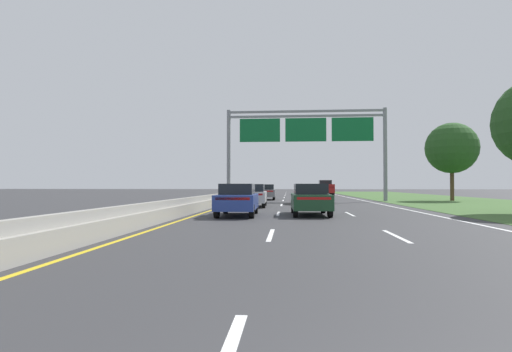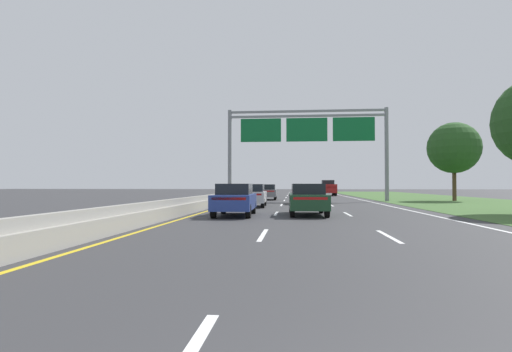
{
  "view_description": "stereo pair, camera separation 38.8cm",
  "coord_description": "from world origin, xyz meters",
  "px_view_note": "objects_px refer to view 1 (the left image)",
  "views": [
    {
      "loc": [
        -1.3,
        -1.62,
        1.51
      ],
      "look_at": [
        -3.79,
        28.68,
        2.19
      ],
      "focal_mm": 28.09,
      "sensor_mm": 36.0,
      "label": 1
    },
    {
      "loc": [
        -0.92,
        -1.59,
        1.51
      ],
      "look_at": [
        -3.79,
        28.68,
        2.19
      ],
      "focal_mm": 28.09,
      "sensor_mm": 36.0,
      "label": 2
    }
  ],
  "objects_px": {
    "car_darkgreen_centre_lane_sedan": "(310,199)",
    "car_gold_centre_lane_sedan": "(306,194)",
    "overhead_sign_gantry": "(306,135)",
    "car_silver_left_lane_sedan": "(253,195)",
    "car_blue_left_lane_sedan": "(238,199)",
    "roadside_tree_mid": "(452,148)",
    "car_grey_left_lane_sedan": "(266,192)",
    "pickup_truck_red": "(326,188)"
  },
  "relations": [
    {
      "from": "pickup_truck_red",
      "to": "car_grey_left_lane_sedan",
      "type": "xyz_separation_m",
      "value": [
        -7.54,
        -16.52,
        -0.26
      ]
    },
    {
      "from": "car_silver_left_lane_sedan",
      "to": "pickup_truck_red",
      "type": "bearing_deg",
      "value": -16.06
    },
    {
      "from": "car_blue_left_lane_sedan",
      "to": "roadside_tree_mid",
      "type": "bearing_deg",
      "value": -43.52
    },
    {
      "from": "car_gold_centre_lane_sedan",
      "to": "car_grey_left_lane_sedan",
      "type": "relative_size",
      "value": 1.0
    },
    {
      "from": "car_gold_centre_lane_sedan",
      "to": "roadside_tree_mid",
      "type": "relative_size",
      "value": 0.59
    },
    {
      "from": "overhead_sign_gantry",
      "to": "car_darkgreen_centre_lane_sedan",
      "type": "distance_m",
      "value": 18.44
    },
    {
      "from": "car_grey_left_lane_sedan",
      "to": "car_blue_left_lane_sedan",
      "type": "height_order",
      "value": "same"
    },
    {
      "from": "car_silver_left_lane_sedan",
      "to": "car_blue_left_lane_sedan",
      "type": "bearing_deg",
      "value": 178.32
    },
    {
      "from": "car_grey_left_lane_sedan",
      "to": "car_darkgreen_centre_lane_sedan",
      "type": "relative_size",
      "value": 1.0
    },
    {
      "from": "car_darkgreen_centre_lane_sedan",
      "to": "overhead_sign_gantry",
      "type": "bearing_deg",
      "value": -3.04
    },
    {
      "from": "pickup_truck_red",
      "to": "car_gold_centre_lane_sedan",
      "type": "bearing_deg",
      "value": 171.47
    },
    {
      "from": "car_grey_left_lane_sedan",
      "to": "car_darkgreen_centre_lane_sedan",
      "type": "height_order",
      "value": "same"
    },
    {
      "from": "pickup_truck_red",
      "to": "car_darkgreen_centre_lane_sedan",
      "type": "bearing_deg",
      "value": 173.93
    },
    {
      "from": "overhead_sign_gantry",
      "to": "pickup_truck_red",
      "type": "height_order",
      "value": "overhead_sign_gantry"
    },
    {
      "from": "car_gold_centre_lane_sedan",
      "to": "car_grey_left_lane_sedan",
      "type": "xyz_separation_m",
      "value": [
        -3.66,
        8.46,
        0.0
      ]
    },
    {
      "from": "car_grey_left_lane_sedan",
      "to": "car_silver_left_lane_sedan",
      "type": "xyz_separation_m",
      "value": [
        -0.18,
        -13.31,
        0.0
      ]
    },
    {
      "from": "car_gold_centre_lane_sedan",
      "to": "car_blue_left_lane_sedan",
      "type": "bearing_deg",
      "value": 164.05
    },
    {
      "from": "overhead_sign_gantry",
      "to": "car_silver_left_lane_sedan",
      "type": "xyz_separation_m",
      "value": [
        -4.09,
        -10.27,
        -5.43
      ]
    },
    {
      "from": "overhead_sign_gantry",
      "to": "car_grey_left_lane_sedan",
      "type": "relative_size",
      "value": 3.39
    },
    {
      "from": "car_gold_centre_lane_sedan",
      "to": "car_grey_left_lane_sedan",
      "type": "bearing_deg",
      "value": 24.03
    },
    {
      "from": "car_blue_left_lane_sedan",
      "to": "roadside_tree_mid",
      "type": "xyz_separation_m",
      "value": [
        17.98,
        19.83,
        4.2
      ]
    },
    {
      "from": "car_gold_centre_lane_sedan",
      "to": "car_silver_left_lane_sedan",
      "type": "distance_m",
      "value": 6.18
    },
    {
      "from": "pickup_truck_red",
      "to": "car_grey_left_lane_sedan",
      "type": "bearing_deg",
      "value": 155.77
    },
    {
      "from": "car_darkgreen_centre_lane_sedan",
      "to": "roadside_tree_mid",
      "type": "distance_m",
      "value": 24.27
    },
    {
      "from": "overhead_sign_gantry",
      "to": "car_blue_left_lane_sedan",
      "type": "xyz_separation_m",
      "value": [
        -4.11,
        -18.35,
        -5.43
      ]
    },
    {
      "from": "pickup_truck_red",
      "to": "car_blue_left_lane_sedan",
      "type": "bearing_deg",
      "value": 168.76
    },
    {
      "from": "car_gold_centre_lane_sedan",
      "to": "car_silver_left_lane_sedan",
      "type": "height_order",
      "value": "same"
    },
    {
      "from": "overhead_sign_gantry",
      "to": "roadside_tree_mid",
      "type": "distance_m",
      "value": 14.0
    },
    {
      "from": "overhead_sign_gantry",
      "to": "car_gold_centre_lane_sedan",
      "type": "xyz_separation_m",
      "value": [
        -0.26,
        -5.43,
        -5.43
      ]
    },
    {
      "from": "pickup_truck_red",
      "to": "car_grey_left_lane_sedan",
      "type": "relative_size",
      "value": 1.22
    },
    {
      "from": "car_gold_centre_lane_sedan",
      "to": "car_darkgreen_centre_lane_sedan",
      "type": "xyz_separation_m",
      "value": [
        -0.27,
        -12.18,
        0.0
      ]
    },
    {
      "from": "roadside_tree_mid",
      "to": "car_gold_centre_lane_sedan",
      "type": "bearing_deg",
      "value": -153.94
    },
    {
      "from": "pickup_truck_red",
      "to": "roadside_tree_mid",
      "type": "bearing_deg",
      "value": -150.16
    },
    {
      "from": "overhead_sign_gantry",
      "to": "car_grey_left_lane_sedan",
      "type": "xyz_separation_m",
      "value": [
        -3.91,
        3.03,
        -5.43
      ]
    },
    {
      "from": "overhead_sign_gantry",
      "to": "car_blue_left_lane_sedan",
      "type": "relative_size",
      "value": 3.39
    },
    {
      "from": "car_silver_left_lane_sedan",
      "to": "car_gold_centre_lane_sedan",
      "type": "bearing_deg",
      "value": -39.94
    },
    {
      "from": "car_grey_left_lane_sedan",
      "to": "car_darkgreen_centre_lane_sedan",
      "type": "xyz_separation_m",
      "value": [
        3.39,
        -20.64,
        0.0
      ]
    },
    {
      "from": "car_blue_left_lane_sedan",
      "to": "car_silver_left_lane_sedan",
      "type": "distance_m",
      "value": 8.08
    },
    {
      "from": "car_darkgreen_centre_lane_sedan",
      "to": "car_gold_centre_lane_sedan",
      "type": "bearing_deg",
      "value": -2.6
    },
    {
      "from": "car_grey_left_lane_sedan",
      "to": "roadside_tree_mid",
      "type": "xyz_separation_m",
      "value": [
        17.78,
        -1.56,
        4.2
      ]
    },
    {
      "from": "overhead_sign_gantry",
      "to": "roadside_tree_mid",
      "type": "height_order",
      "value": "overhead_sign_gantry"
    },
    {
      "from": "car_grey_left_lane_sedan",
      "to": "pickup_truck_red",
      "type": "bearing_deg",
      "value": -25.84
    }
  ]
}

